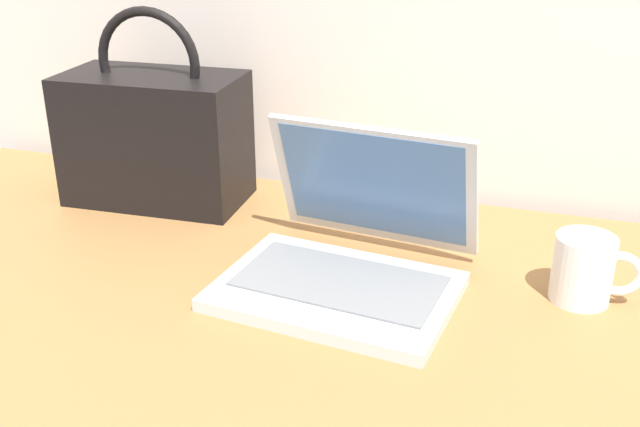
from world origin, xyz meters
TOP-DOWN VIEW (x-y plane):
  - desk at (0.00, 0.00)m, footprint 1.60×0.76m
  - laptop at (0.05, 0.04)m, footprint 0.34×0.32m
  - coffee_mug at (0.36, 0.09)m, footprint 0.12×0.08m
  - handbag at (-0.35, 0.24)m, footprint 0.31×0.17m

SIDE VIEW (x-z plane):
  - desk at x=0.00m, z-range 0.00..0.03m
  - laptop at x=0.05m, z-range -0.03..0.18m
  - coffee_mug at x=0.36m, z-range 0.03..0.12m
  - handbag at x=-0.35m, z-range -0.02..0.31m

